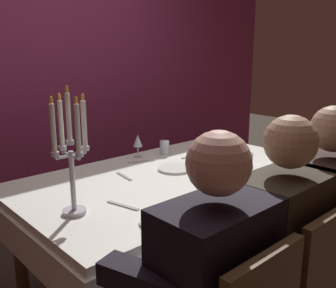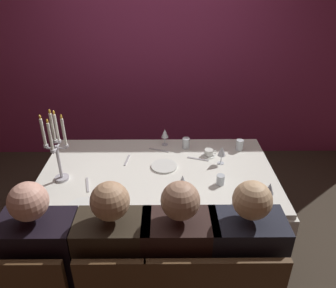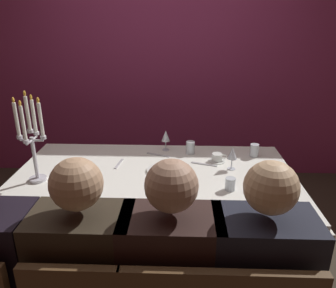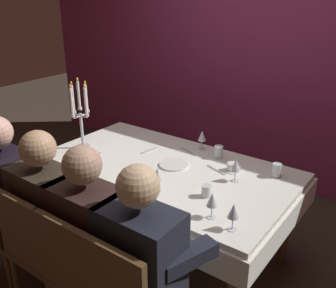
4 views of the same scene
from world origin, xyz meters
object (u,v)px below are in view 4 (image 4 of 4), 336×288
wine_glass_1 (157,175)px  water_tumbler_1 (219,152)px  wine_glass_2 (236,166)px  wine_glass_0 (202,136)px  wine_glass_4 (212,200)px  seated_diner_0 (6,189)px  dinner_plate_1 (69,170)px  seated_diner_1 (46,209)px  seated_diner_3 (140,257)px  dinner_plate_0 (174,165)px  water_tumbler_0 (277,170)px  candelabra (81,116)px  wine_glass_3 (233,211)px  coffee_cup_0 (232,167)px  water_tumbler_2 (206,191)px  seated_diner_2 (87,230)px  dining_table (163,181)px

wine_glass_1 → water_tumbler_1: size_ratio=1.65×
wine_glass_2 → wine_glass_0: bearing=144.8°
wine_glass_4 → seated_diner_0: (-1.29, -0.51, -0.12)m
wine_glass_2 → wine_glass_4: bearing=-78.6°
dinner_plate_1 → seated_diner_1: seated_diner_1 is taller
water_tumbler_1 → seated_diner_3: 1.30m
dinner_plate_0 → water_tumbler_0: size_ratio=2.22×
candelabra → wine_glass_3: 1.57m
wine_glass_2 → coffee_cup_0: wine_glass_2 is taller
candelabra → seated_diner_3: candelabra is taller
wine_glass_1 → water_tumbler_2: wine_glass_1 is taller
water_tumbler_1 → seated_diner_2: size_ratio=0.08×
wine_glass_0 → coffee_cup_0: 0.45m
water_tumbler_1 → seated_diner_2: seated_diner_2 is taller
water_tumbler_1 → seated_diner_1: (-0.48, -1.27, -0.05)m
wine_glass_1 → seated_diner_2: size_ratio=0.13×
candelabra → wine_glass_4: bearing=-10.9°
wine_glass_4 → coffee_cup_0: bearing=106.8°
seated_diner_0 → wine_glass_2: bearing=40.0°
dining_table → wine_glass_2: (0.54, 0.11, 0.23)m
dining_table → water_tumbler_1: size_ratio=19.53×
water_tumbler_1 → wine_glass_2: bearing=-43.9°
seated_diner_0 → seated_diner_3: (1.17, 0.00, 0.00)m
water_tumbler_2 → coffee_cup_0: size_ratio=0.60×
coffee_cup_0 → seated_diner_2: bearing=-105.2°
dinner_plate_0 → water_tumbler_2: size_ratio=2.75×
seated_diner_0 → dinner_plate_1: bearing=71.4°
seated_diner_0 → seated_diner_2: (0.79, 0.00, 0.00)m
candelabra → dinner_plate_0: 0.87m
water_tumbler_0 → wine_glass_2: bearing=-131.0°
dining_table → wine_glass_3: (0.79, -0.41, 0.24)m
wine_glass_4 → seated_diner_1: (-0.86, -0.51, -0.12)m
coffee_cup_0 → wine_glass_4: bearing=-73.2°
candelabra → seated_diner_2: (0.89, -0.78, -0.29)m
seated_diner_1 → seated_diner_3: (0.75, 0.00, 0.00)m
seated_diner_3 → dining_table: bearing=120.4°
water_tumbler_2 → seated_diner_2: size_ratio=0.06×
dinner_plate_0 → seated_diner_1: size_ratio=0.18×
wine_glass_0 → water_tumbler_0: bearing=-8.5°
candelabra → wine_glass_1: 0.97m
wine_glass_2 → seated_diner_3: (-0.02, -1.00, -0.12)m
dinner_plate_1 → wine_glass_0: (0.57, 0.91, 0.11)m
wine_glass_2 → water_tumbler_2: (-0.05, -0.30, -0.08)m
wine_glass_4 → seated_diner_3: seated_diner_3 is taller
wine_glass_3 → seated_diner_2: 0.81m
wine_glass_2 → seated_diner_1: 1.26m
dining_table → seated_diner_2: seated_diner_2 is taller
water_tumbler_1 → seated_diner_1: seated_diner_1 is taller
wine_glass_2 → seated_diner_3: seated_diner_3 is taller
dinner_plate_0 → dinner_plate_1: (-0.56, -0.52, 0.00)m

